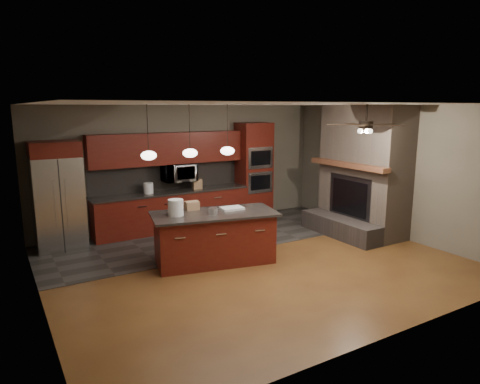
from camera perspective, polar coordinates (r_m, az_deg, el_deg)
ground at (r=7.84m, az=1.88°, el=-9.31°), size 7.00×7.00×0.00m
ceiling at (r=7.34m, az=2.03°, el=11.62°), size 7.00×6.00×0.02m
back_wall at (r=10.09m, az=-7.28°, el=3.46°), size 7.00×0.02×2.80m
right_wall at (r=9.78m, az=19.52°, el=2.66°), size 0.02×6.00×2.80m
left_wall at (r=6.34m, az=-25.78°, el=-2.19°), size 0.02×6.00×2.80m
slate_tile_patch at (r=9.32m, az=-4.10°, el=-5.92°), size 7.00×2.40×0.01m
fireplace_column at (r=9.71m, az=15.93°, el=2.21°), size 1.30×2.10×2.80m
back_cabinetry at (r=9.76m, az=-9.16°, el=0.13°), size 3.59×0.64×2.20m
oven_tower at (r=10.64m, az=1.85°, el=2.81°), size 0.80×0.63×2.38m
microwave at (r=9.77m, az=-8.16°, el=2.59°), size 0.73×0.41×0.50m
refrigerator at (r=9.03m, az=-23.11°, el=-0.47°), size 0.91×0.75×2.12m
kitchen_island at (r=7.70m, az=-3.41°, el=-6.05°), size 2.35×1.44×0.92m
white_bucket at (r=7.41m, az=-8.56°, el=-2.07°), size 0.28×0.28×0.28m
paint_can at (r=7.47m, az=-3.63°, el=-2.54°), size 0.18×0.18×0.11m
paint_tray at (r=7.80m, az=-1.08°, el=-2.19°), size 0.42×0.31×0.04m
cardboard_box at (r=7.80m, az=-6.42°, el=-1.81°), size 0.26×0.20×0.15m
counter_bucket at (r=9.51m, az=-12.12°, el=0.50°), size 0.24×0.24×0.24m
counter_box at (r=9.88m, az=-5.75°, el=1.07°), size 0.22×0.18×0.23m
pendant_left at (r=7.30m, az=-12.08°, el=4.82°), size 0.26×0.26×0.92m
pendant_center at (r=7.57m, az=-6.68°, el=5.21°), size 0.26×0.26×0.92m
pendant_right at (r=7.90m, az=-1.69°, el=5.53°), size 0.26×0.26×0.92m
ceiling_fan at (r=7.89m, az=16.47°, el=8.66°), size 1.27×1.33×0.41m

